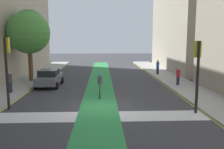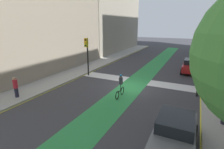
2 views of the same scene
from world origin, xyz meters
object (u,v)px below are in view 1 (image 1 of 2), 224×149
Objects in this scene: car_grey_left_far at (49,78)px; cyclist_in_lane at (100,85)px; pedestrian_sidewalk_left_a at (10,82)px; pedestrian_sidewalk_right_b at (178,76)px; traffic_signal_near_left at (7,59)px; traffic_signal_near_right at (197,63)px; street_tree_near at (29,33)px; pedestrian_sidewalk_right_a at (158,67)px; street_tree_far at (29,27)px.

car_grey_left_far is 2.26× the size of cyclist_in_lane.
pedestrian_sidewalk_left_a is 14.39m from pedestrian_sidewalk_right_b.
traffic_signal_near_left is 6.53m from cyclist_in_lane.
traffic_signal_near_right is 16.63m from street_tree_near.
traffic_signal_near_left is 2.59× the size of pedestrian_sidewalk_left_a.
pedestrian_sidewalk_left_a is at bearing 157.78° from traffic_signal_near_right.
street_tree_far is at bearing -172.12° from pedestrian_sidewalk_right_a.
car_grey_left_far is at bearing -43.54° from street_tree_near.
pedestrian_sidewalk_right_a is 1.01× the size of pedestrian_sidewalk_left_a.
traffic_signal_near_right is 11.33m from traffic_signal_near_left.
street_tree_far reaches higher than pedestrian_sidewalk_left_a.
traffic_signal_near_right is 18.46m from street_tree_far.
traffic_signal_near_right is 13.45m from car_grey_left_far.
pedestrian_sidewalk_left_a is 0.23× the size of street_tree_far.
car_grey_left_far is at bearing 53.32° from pedestrian_sidewalk_left_a.
pedestrian_sidewalk_right_a is at bearing 85.40° from traffic_signal_near_right.
pedestrian_sidewalk_right_b is 14.94m from street_tree_near.
pedestrian_sidewalk_right_a is at bearing 92.40° from pedestrian_sidewalk_right_b.
traffic_signal_near_left reaches higher than cyclist_in_lane.
cyclist_in_lane is (-5.66, 3.85, -1.97)m from traffic_signal_near_right.
pedestrian_sidewalk_left_a is at bearing -145.79° from pedestrian_sidewalk_right_a.
traffic_signal_near_right reaches higher than cyclist_in_lane.
traffic_signal_near_left is at bearing -154.84° from cyclist_in_lane.
street_tree_near is (-1.42, 9.35, 1.86)m from traffic_signal_near_left.
pedestrian_sidewalk_left_a is at bearing -169.54° from pedestrian_sidewalk_right_b.
street_tree_near is at bearing 140.16° from traffic_signal_near_right.
traffic_signal_near_left is 11.84m from street_tree_far.
cyclist_in_lane is at bearing 25.16° from traffic_signal_near_left.
pedestrian_sidewalk_left_a is at bearing 109.84° from traffic_signal_near_left.
traffic_signal_near_left is at bearing -81.39° from street_tree_near.
pedestrian_sidewalk_right_b is (12.72, 6.57, -2.11)m from traffic_signal_near_left.
car_grey_left_far is at bearing -56.12° from street_tree_far.
street_tree_near is at bearing 89.87° from pedestrian_sidewalk_left_a.
car_grey_left_far is at bearing 82.57° from traffic_signal_near_left.
pedestrian_sidewalk_right_b is 0.22× the size of street_tree_far.
street_tree_far is (-7.54, 8.77, 4.65)m from cyclist_in_lane.
traffic_signal_near_right is 7.13m from cyclist_in_lane.
cyclist_in_lane is at bearing -49.32° from street_tree_far.
street_tree_near is (0.01, 5.39, 3.92)m from pedestrian_sidewalk_left_a.
traffic_signal_near_right is at bearing -34.23° from cyclist_in_lane.
street_tree_near is (-2.35, 2.23, 4.13)m from car_grey_left_far.
pedestrian_sidewalk_right_b is (0.29, -6.81, -0.05)m from pedestrian_sidewalk_right_a.
street_tree_far reaches higher than pedestrian_sidewalk_right_a.
cyclist_in_lane reaches higher than pedestrian_sidewalk_right_b.
street_tree_near is at bearing -75.65° from street_tree_far.
cyclist_in_lane reaches higher than car_grey_left_far.
traffic_signal_near_right is 2.59× the size of pedestrian_sidewalk_right_b.
street_tree_far is (-14.37, -1.99, 4.60)m from pedestrian_sidewalk_right_a.
street_tree_far is at bearing 104.35° from street_tree_near.
pedestrian_sidewalk_right_a is at bearing 57.56° from cyclist_in_lane.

